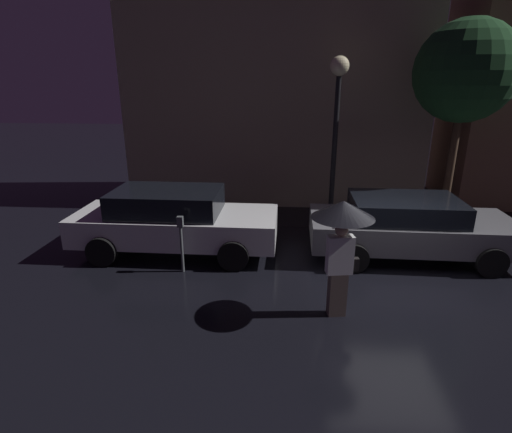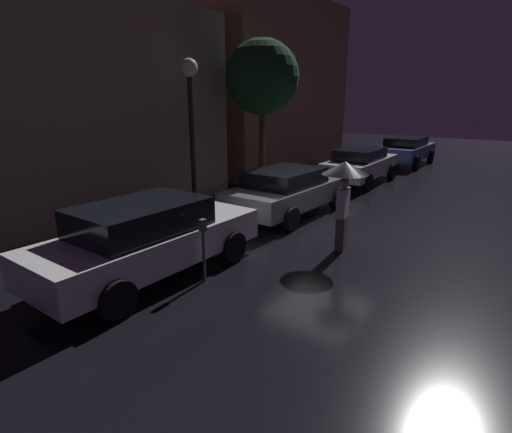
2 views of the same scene
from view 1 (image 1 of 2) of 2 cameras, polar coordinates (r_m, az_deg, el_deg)
The scene contains 8 objects.
ground_plane at distance 8.43m, azimuth 19.08°, elevation -9.21°, with size 60.00×60.00×0.00m, color black.
building_facade_left at distance 13.72m, azimuth 2.77°, elevation 15.69°, with size 9.29×3.00×6.15m.
parked_car_white at distance 9.37m, azimuth -11.61°, elevation -0.48°, with size 4.62×1.97×1.49m.
parked_car_grey at distance 9.59m, azimuth 21.01°, elevation -1.24°, with size 4.48×2.07×1.37m.
pedestrian_with_umbrella at distance 6.52m, azimuth 12.19°, elevation -1.47°, with size 1.01×1.01×2.03m.
parking_meter at distance 8.33m, azimuth -10.64°, elevation -3.02°, with size 0.12×0.10×1.22m.
street_lamp_near at distance 11.14m, azimuth 11.55°, elevation 16.01°, with size 0.50×0.50×4.43m.
street_tree at distance 11.49m, azimuth 27.75°, elevation 17.77°, with size 2.46×2.46×5.26m.
Camera 1 is at (-2.18, -7.20, 3.81)m, focal length 28.00 mm.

